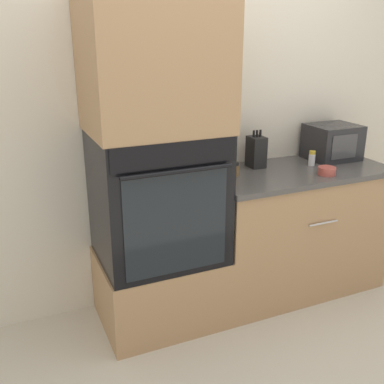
{
  "coord_description": "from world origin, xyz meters",
  "views": [
    {
      "loc": [
        -1.2,
        -2.08,
        1.76
      ],
      "look_at": [
        -0.19,
        0.21,
        0.87
      ],
      "focal_mm": 42.0,
      "sensor_mm": 36.0,
      "label": 1
    }
  ],
  "objects_px": {
    "wall_oven": "(158,196)",
    "bowl": "(327,171)",
    "knife_block": "(256,152)",
    "condiment_jar_near": "(312,158)",
    "condiment_jar_mid": "(236,169)",
    "condiment_jar_far": "(226,163)",
    "microwave": "(332,142)"
  },
  "relations": [
    {
      "from": "wall_oven",
      "to": "bowl",
      "type": "relative_size",
      "value": 6.85
    },
    {
      "from": "knife_block",
      "to": "bowl",
      "type": "xyz_separation_m",
      "value": [
        0.33,
        -0.34,
        -0.08
      ]
    },
    {
      "from": "condiment_jar_near",
      "to": "condiment_jar_mid",
      "type": "relative_size",
      "value": 1.15
    },
    {
      "from": "condiment_jar_mid",
      "to": "condiment_jar_far",
      "type": "relative_size",
      "value": 0.82
    },
    {
      "from": "wall_oven",
      "to": "microwave",
      "type": "relative_size",
      "value": 2.27
    },
    {
      "from": "microwave",
      "to": "bowl",
      "type": "height_order",
      "value": "microwave"
    },
    {
      "from": "condiment_jar_mid",
      "to": "condiment_jar_far",
      "type": "distance_m",
      "value": 0.12
    },
    {
      "from": "wall_oven",
      "to": "knife_block",
      "type": "bearing_deg",
      "value": 11.84
    },
    {
      "from": "bowl",
      "to": "condiment_jar_mid",
      "type": "bearing_deg",
      "value": 158.68
    },
    {
      "from": "microwave",
      "to": "bowl",
      "type": "distance_m",
      "value": 0.43
    },
    {
      "from": "condiment_jar_mid",
      "to": "condiment_jar_far",
      "type": "xyz_separation_m",
      "value": [
        -0.0,
        0.12,
        0.01
      ]
    },
    {
      "from": "knife_block",
      "to": "condiment_jar_near",
      "type": "relative_size",
      "value": 2.46
    },
    {
      "from": "bowl",
      "to": "condiment_jar_near",
      "type": "xyz_separation_m",
      "value": [
        0.05,
        0.22,
        0.02
      ]
    },
    {
      "from": "wall_oven",
      "to": "condiment_jar_mid",
      "type": "height_order",
      "value": "wall_oven"
    },
    {
      "from": "knife_block",
      "to": "condiment_jar_mid",
      "type": "bearing_deg",
      "value": -150.85
    },
    {
      "from": "knife_block",
      "to": "bowl",
      "type": "distance_m",
      "value": 0.48
    },
    {
      "from": "microwave",
      "to": "condiment_jar_near",
      "type": "height_order",
      "value": "microwave"
    },
    {
      "from": "knife_block",
      "to": "condiment_jar_near",
      "type": "height_order",
      "value": "knife_block"
    },
    {
      "from": "wall_oven",
      "to": "condiment_jar_near",
      "type": "bearing_deg",
      "value": 1.79
    },
    {
      "from": "wall_oven",
      "to": "bowl",
      "type": "distance_m",
      "value": 1.11
    },
    {
      "from": "knife_block",
      "to": "bowl",
      "type": "relative_size",
      "value": 2.22
    },
    {
      "from": "condiment_jar_far",
      "to": "bowl",
      "type": "bearing_deg",
      "value": -31.13
    },
    {
      "from": "wall_oven",
      "to": "condiment_jar_far",
      "type": "relative_size",
      "value": 7.13
    },
    {
      "from": "wall_oven",
      "to": "bowl",
      "type": "height_order",
      "value": "wall_oven"
    },
    {
      "from": "condiment_jar_far",
      "to": "knife_block",
      "type": "bearing_deg",
      "value": 1.5
    },
    {
      "from": "microwave",
      "to": "bowl",
      "type": "relative_size",
      "value": 3.02
    },
    {
      "from": "microwave",
      "to": "condiment_jar_mid",
      "type": "bearing_deg",
      "value": -174.02
    },
    {
      "from": "condiment_jar_far",
      "to": "condiment_jar_near",
      "type": "bearing_deg",
      "value": -11.16
    },
    {
      "from": "wall_oven",
      "to": "bowl",
      "type": "bearing_deg",
      "value": -9.41
    },
    {
      "from": "microwave",
      "to": "condiment_jar_mid",
      "type": "xyz_separation_m",
      "value": [
        -0.84,
        -0.09,
        -0.08
      ]
    },
    {
      "from": "wall_oven",
      "to": "knife_block",
      "type": "distance_m",
      "value": 0.8
    },
    {
      "from": "bowl",
      "to": "wall_oven",
      "type": "bearing_deg",
      "value": 170.59
    }
  ]
}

